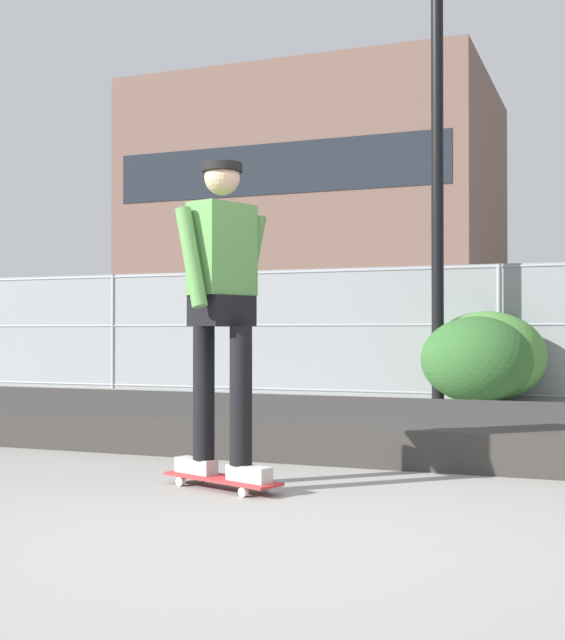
{
  "coord_description": "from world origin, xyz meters",
  "views": [
    {
      "loc": [
        1.51,
        -3.49,
        0.92
      ],
      "look_at": [
        -1.06,
        3.11,
        1.02
      ],
      "focal_mm": 48.35,
      "sensor_mm": 36.0,
      "label": 1
    }
  ],
  "objects": [
    {
      "name": "library_building",
      "position": [
        -13.98,
        42.51,
        7.14
      ],
      "size": [
        18.63,
        14.46,
        14.28
      ],
      "color": "brown",
      "rests_on": "ground_plane"
    },
    {
      "name": "skater",
      "position": [
        -0.65,
        1.08,
        1.14
      ],
      "size": [
        0.71,
        0.62,
        1.87
      ],
      "color": "#B2ADA8",
      "rests_on": "skateboard"
    },
    {
      "name": "shrub_left",
      "position": [
        -0.18,
        7.76,
        0.56
      ],
      "size": [
        1.45,
        1.19,
        1.12
      ],
      "color": "#2D5B28",
      "rests_on": "ground_plane"
    },
    {
      "name": "street_lamp",
      "position": [
        -0.68,
        7.73,
        4.71
      ],
      "size": [
        0.44,
        0.44,
        7.7
      ],
      "color": "black",
      "rests_on": "ground_plane"
    },
    {
      "name": "skateboard",
      "position": [
        -0.65,
        1.08,
        0.06
      ],
      "size": [
        0.82,
        0.46,
        0.07
      ],
      "color": "#B22D2D",
      "rests_on": "ground_plane"
    },
    {
      "name": "parked_car_near",
      "position": [
        -5.34,
        10.62,
        0.84
      ],
      "size": [
        4.43,
        2.0,
        1.66
      ],
      "color": "maroon",
      "rests_on": "ground_plane"
    },
    {
      "name": "chain_fence",
      "position": [
        -0.0,
        8.52,
        0.93
      ],
      "size": [
        24.57,
        0.06,
        1.85
      ],
      "color": "gray",
      "rests_on": "ground_plane"
    },
    {
      "name": "ground_plane",
      "position": [
        0.0,
        0.0,
        0.0
      ],
      "size": [
        120.0,
        120.0,
        0.0
      ],
      "primitive_type": "plane",
      "color": "gray"
    },
    {
      "name": "shrub_center",
      "position": [
        -0.1,
        8.03,
        0.6
      ],
      "size": [
        1.54,
        1.26,
        1.19
      ],
      "color": "#477F38",
      "rests_on": "ground_plane"
    },
    {
      "name": "gravel_berm",
      "position": [
        0.0,
        3.48,
        0.13
      ],
      "size": [
        16.49,
        2.75,
        0.27
      ],
      "primitive_type": "cube",
      "color": "#33302D",
      "rests_on": "ground_plane"
    }
  ]
}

